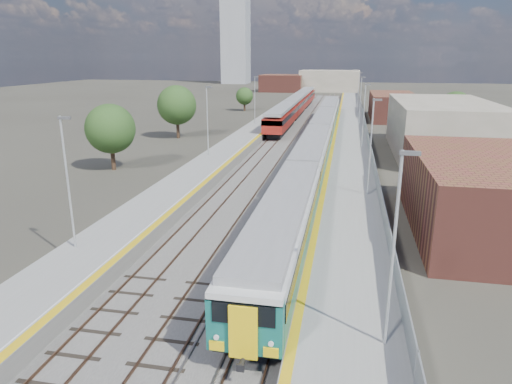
% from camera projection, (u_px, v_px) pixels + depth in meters
% --- Properties ---
extents(ground, '(320.00, 320.00, 0.00)m').
position_uv_depth(ground, '(312.00, 142.00, 64.06)').
color(ground, '#47443A').
rests_on(ground, ground).
extents(ballast_bed, '(10.50, 155.00, 0.06)m').
position_uv_depth(ballast_bed, '(298.00, 138.00, 66.82)').
color(ballast_bed, '#565451').
rests_on(ballast_bed, ground).
extents(tracks, '(8.96, 160.00, 0.17)m').
position_uv_depth(tracks, '(303.00, 136.00, 68.26)').
color(tracks, '#4C3323').
rests_on(tracks, ground).
extents(platform_right, '(4.70, 155.00, 8.52)m').
position_uv_depth(platform_right, '(350.00, 137.00, 65.26)').
color(platform_right, slate).
rests_on(platform_right, ground).
extents(platform_left, '(4.30, 155.00, 8.52)m').
position_uv_depth(platform_left, '(252.00, 133.00, 67.95)').
color(platform_left, slate).
rests_on(platform_left, ground).
extents(buildings, '(72.00, 185.50, 40.00)m').
position_uv_depth(buildings, '(279.00, 59.00, 147.68)').
color(buildings, brown).
rests_on(buildings, ground).
extents(green_train, '(2.90, 80.78, 3.19)m').
position_uv_depth(green_train, '(319.00, 138.00, 54.22)').
color(green_train, black).
rests_on(green_train, ground).
extents(red_train, '(2.99, 60.57, 3.77)m').
position_uv_depth(red_train, '(296.00, 105.00, 91.56)').
color(red_train, black).
rests_on(red_train, ground).
extents(tree_a, '(5.11, 5.11, 6.93)m').
position_uv_depth(tree_a, '(110.00, 129.00, 47.07)').
color(tree_a, '#382619').
rests_on(tree_a, ground).
extents(tree_b, '(5.63, 5.63, 7.63)m').
position_uv_depth(tree_b, '(177.00, 105.00, 65.73)').
color(tree_b, '#382619').
rests_on(tree_b, ground).
extents(tree_c, '(3.78, 3.78, 5.12)m').
position_uv_depth(tree_c, '(244.00, 96.00, 99.80)').
color(tree_c, '#382619').
rests_on(tree_c, ground).
extents(tree_d, '(4.86, 4.86, 6.58)m').
position_uv_depth(tree_d, '(455.00, 108.00, 68.43)').
color(tree_d, '#382619').
rests_on(tree_d, ground).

